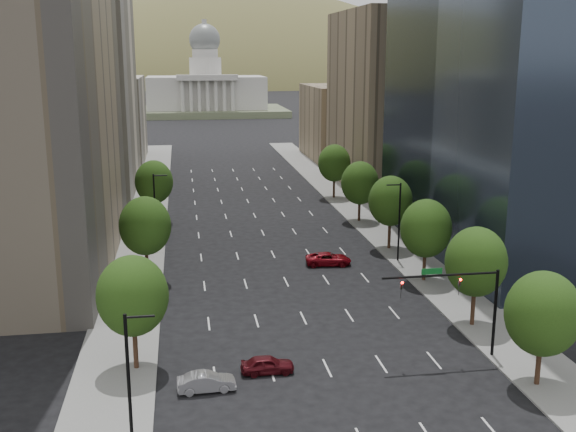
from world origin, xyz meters
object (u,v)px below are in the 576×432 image
capitol (206,92)px  car_maroon (267,365)px  car_red_far (328,259)px  traffic_signal (465,295)px  car_silver (206,382)px

capitol → car_maroon: (-4.49, -219.81, -7.91)m
car_maroon → car_red_far: 26.98m
capitol → traffic_signal: bearing=-87.3°
traffic_signal → capitol: size_ratio=0.15×
traffic_signal → car_red_far: bearing=101.4°
car_red_far → traffic_signal: bearing=-163.3°
traffic_signal → capitol: 219.99m
car_red_far → car_silver: bearing=157.1°
traffic_signal → car_red_far: size_ratio=1.81×
car_maroon → traffic_signal: bearing=-89.3°
car_maroon → car_red_far: size_ratio=0.77×
car_silver → car_red_far: 30.75m
car_silver → car_maroon: bearing=-68.2°
traffic_signal → car_red_far: (-5.03, 24.96, -4.47)m
traffic_signal → car_silver: bearing=-173.7°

